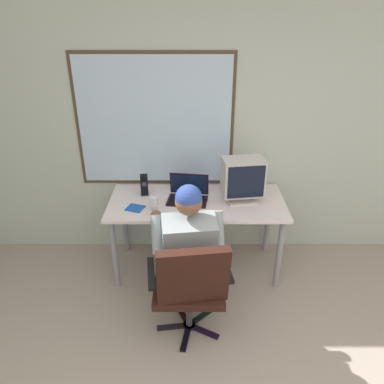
{
  "coord_description": "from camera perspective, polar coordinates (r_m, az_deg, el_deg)",
  "views": [
    {
      "loc": [
        -0.24,
        -0.87,
        2.35
      ],
      "look_at": [
        -0.24,
        1.76,
        1.02
      ],
      "focal_mm": 35.42,
      "sensor_mm": 36.0,
      "label": 1
    }
  ],
  "objects": [
    {
      "name": "cd_case",
      "position": [
        3.33,
        -8.51,
        -2.41
      ],
      "size": [
        0.18,
        0.17,
        0.01
      ],
      "color": "blue",
      "rests_on": "desk"
    },
    {
      "name": "crt_monitor",
      "position": [
        3.35,
        7.73,
        2.15
      ],
      "size": [
        0.39,
        0.27,
        0.4
      ],
      "color": "beige",
      "rests_on": "desk"
    },
    {
      "name": "desk",
      "position": [
        3.46,
        0.78,
        -2.56
      ],
      "size": [
        1.59,
        0.7,
        0.73
      ],
      "color": "gray",
      "rests_on": "ground"
    },
    {
      "name": "wall_rear",
      "position": [
        3.55,
        3.55,
        11.99
      ],
      "size": [
        4.91,
        0.08,
        2.9
      ],
      "color": "#B4C1B6",
      "rests_on": "ground"
    },
    {
      "name": "desk_speaker",
      "position": [
        3.53,
        -7.14,
        1.09
      ],
      "size": [
        0.08,
        0.1,
        0.19
      ],
      "color": "black",
      "rests_on": "desk"
    },
    {
      "name": "person_seated",
      "position": [
        2.95,
        -0.75,
        -8.42
      ],
      "size": [
        0.57,
        0.86,
        1.25
      ],
      "color": "navy",
      "rests_on": "ground"
    },
    {
      "name": "laptop",
      "position": [
        3.43,
        -0.53,
        -0.13
      ],
      "size": [
        0.39,
        0.3,
        0.22
      ],
      "color": "black",
      "rests_on": "desk"
    },
    {
      "name": "office_chair",
      "position": [
        2.81,
        -0.15,
        -13.52
      ],
      "size": [
        0.65,
        0.58,
        0.93
      ],
      "color": "black",
      "rests_on": "ground"
    },
    {
      "name": "wine_glass",
      "position": [
        3.23,
        -5.72,
        -1.44
      ],
      "size": [
        0.07,
        0.07,
        0.13
      ],
      "color": "silver",
      "rests_on": "desk"
    }
  ]
}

